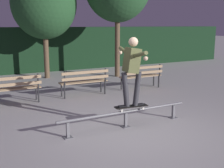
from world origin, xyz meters
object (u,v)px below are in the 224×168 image
object	(u,v)px
skateboarder	(132,66)
park_bench_left_center	(84,80)
skateboard	(131,107)
park_bench_leftmost	(13,87)
grind_rail	(126,115)
park_bench_right_center	(142,74)
tree_behind_benches	(44,3)

from	to	relation	value
skateboarder	park_bench_left_center	bearing A→B (deg)	87.04
skateboard	park_bench_leftmost	size ratio (longest dim) A/B	0.50
grind_rail	park_bench_left_center	size ratio (longest dim) A/B	2.03
park_bench_left_center	park_bench_right_center	size ratio (longest dim) A/B	1.00
skateboard	park_bench_leftmost	distance (m)	3.79
park_bench_right_center	tree_behind_benches	size ratio (longest dim) A/B	0.34
park_bench_left_center	park_bench_right_center	bearing A→B (deg)	0.00
skateboarder	tree_behind_benches	bearing A→B (deg)	90.14
park_bench_left_center	tree_behind_benches	distance (m)	4.65
skateboard	park_bench_right_center	bearing A→B (deg)	52.86
skateboard	park_bench_leftmost	world-z (taller)	park_bench_leftmost
park_bench_left_center	park_bench_right_center	xyz separation A→B (m)	(2.23, 0.00, 0.00)
skateboard	tree_behind_benches	distance (m)	7.50
grind_rail	park_bench_leftmost	world-z (taller)	park_bench_leftmost
skateboard	park_bench_right_center	xyz separation A→B (m)	(2.40, 3.17, 0.07)
skateboard	park_bench_left_center	distance (m)	3.18
grind_rail	tree_behind_benches	bearing A→B (deg)	88.94
grind_rail	park_bench_right_center	world-z (taller)	park_bench_right_center
park_bench_left_center	grind_rail	bearing A→B (deg)	-95.58
skateboarder	tree_behind_benches	distance (m)	7.21
tree_behind_benches	grind_rail	bearing A→B (deg)	-91.06
skateboard	skateboarder	xyz separation A→B (m)	(0.00, -0.00, 0.94)
park_bench_right_center	park_bench_left_center	bearing A→B (deg)	180.00
skateboard	park_bench_leftmost	bearing A→B (deg)	123.11
skateboarder	skateboard	bearing A→B (deg)	172.95
skateboard	tree_behind_benches	bearing A→B (deg)	90.12
tree_behind_benches	park_bench_leftmost	bearing A→B (deg)	-118.26
grind_rail	park_bench_left_center	distance (m)	3.20
park_bench_leftmost	park_bench_right_center	distance (m)	4.47
skateboarder	tree_behind_benches	world-z (taller)	tree_behind_benches
skateboarder	park_bench_left_center	distance (m)	3.29
skateboard	skateboarder	world-z (taller)	skateboarder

